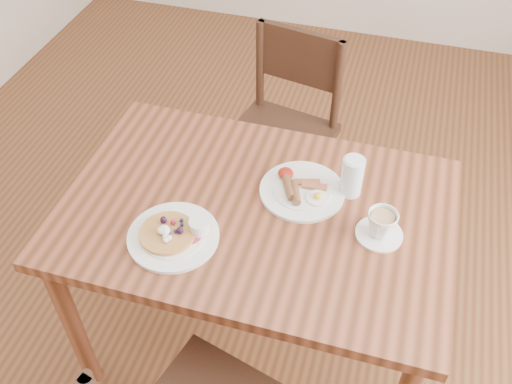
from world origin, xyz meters
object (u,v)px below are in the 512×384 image
chair_far (283,126)px  breakfast_plate (301,190)px  pancake_plate (174,234)px  teacup_saucer (381,226)px  dining_table (256,229)px  water_glass (352,176)px

chair_far → breakfast_plate: chair_far is taller
chair_far → pancake_plate: size_ratio=3.26×
pancake_plate → teacup_saucer: (0.57, 0.18, 0.03)m
teacup_saucer → pancake_plate: bearing=-162.7°
dining_table → chair_far: 0.76m
dining_table → chair_far: chair_far is taller
dining_table → teacup_saucer: size_ratio=8.57×
water_glass → breakfast_plate: bearing=-162.9°
breakfast_plate → teacup_saucer: 0.29m
teacup_saucer → water_glass: bearing=126.3°
dining_table → pancake_plate: size_ratio=4.44×
breakfast_plate → dining_table: bearing=-137.5°
dining_table → teacup_saucer: teacup_saucer is taller
pancake_plate → chair_far: bearing=83.6°
dining_table → water_glass: size_ratio=8.96×
chair_far → water_glass: size_ratio=6.57×
pancake_plate → water_glass: size_ratio=2.02×
dining_table → water_glass: water_glass is taller
breakfast_plate → water_glass: water_glass is taller
dining_table → chair_far: size_ratio=1.36×
dining_table → breakfast_plate: (0.12, 0.11, 0.11)m
chair_far → breakfast_plate: (0.21, -0.63, 0.27)m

